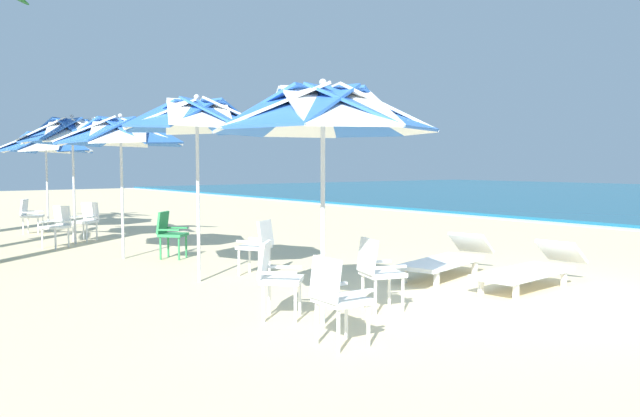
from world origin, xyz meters
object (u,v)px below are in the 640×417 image
(plastic_chair_1, at_px, (377,269))
(beach_umbrella_4, at_px, (46,143))
(beach_umbrella_1, at_px, (197,118))
(plastic_chair_2, at_px, (337,295))
(plastic_chair_5, at_px, (58,224))
(plastic_chair_0, at_px, (276,275))
(sun_lounger_2, at_px, (447,258))
(plastic_chair_6, at_px, (87,219))
(beach_umbrella_3, at_px, (72,132))
(sun_lounger_1, at_px, (532,269))
(beach_umbrella_0, at_px, (323,112))
(beach_umbrella_2, at_px, (121,133))
(plastic_chair_4, at_px, (170,232))
(plastic_chair_7, at_px, (30,214))
(plastic_chair_3, at_px, (258,244))

(plastic_chair_1, xyz_separation_m, beach_umbrella_4, (-11.52, -0.86, 1.77))
(beach_umbrella_1, bearing_deg, plastic_chair_2, -6.68)
(plastic_chair_5, bearing_deg, plastic_chair_0, 2.60)
(plastic_chair_2, bearing_deg, sun_lounger_2, 116.24)
(plastic_chair_0, distance_m, plastic_chair_6, 8.52)
(beach_umbrella_1, xyz_separation_m, beach_umbrella_3, (-5.57, -0.19, 0.01))
(plastic_chair_2, bearing_deg, plastic_chair_1, 122.64)
(plastic_chair_5, bearing_deg, beach_umbrella_4, 169.47)
(beach_umbrella_4, xyz_separation_m, sun_lounger_1, (11.86, 3.46, -1.99))
(beach_umbrella_0, distance_m, plastic_chair_5, 8.41)
(beach_umbrella_2, xyz_separation_m, beach_umbrella_4, (-5.71, 0.09, -0.03))
(plastic_chair_6, bearing_deg, plastic_chair_1, 4.18)
(plastic_chair_1, xyz_separation_m, beach_umbrella_1, (-2.94, -0.84, 1.90))
(beach_umbrella_1, height_order, plastic_chair_4, beach_umbrella_1)
(beach_umbrella_3, xyz_separation_m, plastic_chair_6, (-0.44, 0.38, -1.92))
(plastic_chair_1, bearing_deg, plastic_chair_4, -177.26)
(plastic_chair_4, xyz_separation_m, beach_umbrella_3, (-3.19, -0.78, 1.92))
(plastic_chair_0, distance_m, beach_umbrella_1, 3.16)
(plastic_chair_4, height_order, plastic_chair_7, same)
(plastic_chair_2, distance_m, plastic_chair_4, 6.22)
(beach_umbrella_4, bearing_deg, plastic_chair_7, -62.80)
(plastic_chair_6, bearing_deg, beach_umbrella_2, -5.30)
(plastic_chair_3, xyz_separation_m, plastic_chair_7, (-8.41, -1.47, 0.00))
(plastic_chair_0, distance_m, plastic_chair_1, 1.22)
(plastic_chair_1, distance_m, plastic_chair_2, 1.53)
(plastic_chair_0, distance_m, sun_lounger_2, 3.57)
(plastic_chair_0, bearing_deg, sun_lounger_2, 98.87)
(plastic_chair_4, xyz_separation_m, sun_lounger_2, (4.33, 2.63, -0.22))
(plastic_chair_4, height_order, sun_lounger_1, plastic_chair_4)
(plastic_chair_3, relative_size, sun_lounger_1, 0.40)
(plastic_chair_5, bearing_deg, beach_umbrella_2, 13.30)
(plastic_chair_0, bearing_deg, beach_umbrella_4, 178.54)
(beach_umbrella_0, bearing_deg, plastic_chair_3, 161.16)
(plastic_chair_6, xyz_separation_m, sun_lounger_1, (9.28, 3.25, -0.22))
(plastic_chair_3, relative_size, sun_lounger_2, 0.39)
(beach_umbrella_2, xyz_separation_m, sun_lounger_1, (6.15, 3.54, -2.01))
(plastic_chair_3, distance_m, sun_lounger_2, 2.94)
(plastic_chair_4, relative_size, sun_lounger_1, 0.40)
(plastic_chair_1, relative_size, plastic_chair_3, 1.00)
(plastic_chair_1, height_order, plastic_chair_7, same)
(plastic_chair_0, relative_size, plastic_chair_3, 1.00)
(plastic_chair_4, xyz_separation_m, plastic_chair_6, (-3.63, -0.40, 0.00))
(beach_umbrella_0, distance_m, beach_umbrella_1, 3.03)
(plastic_chair_3, distance_m, sun_lounger_1, 4.05)
(plastic_chair_5, xyz_separation_m, sun_lounger_2, (7.14, 3.87, -0.22))
(beach_umbrella_2, bearing_deg, plastic_chair_1, 9.23)
(beach_umbrella_2, xyz_separation_m, plastic_chair_4, (0.50, 0.69, -1.80))
(sun_lounger_2, bearing_deg, plastic_chair_6, -159.16)
(plastic_chair_2, relative_size, plastic_chair_7, 1.00)
(beach_umbrella_2, height_order, sun_lounger_2, beach_umbrella_2)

